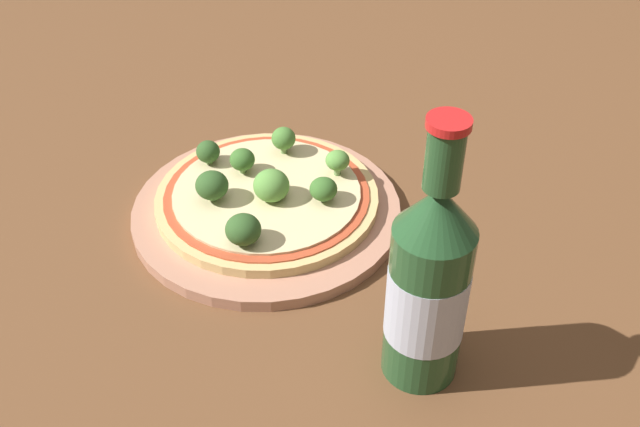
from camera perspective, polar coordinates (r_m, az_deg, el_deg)
ground_plane at (r=0.77m, az=-3.40°, el=0.92°), size 3.00×3.00×0.00m
plate at (r=0.75m, az=-4.07°, el=0.21°), size 0.27×0.27×0.01m
pizza at (r=0.74m, az=-4.06°, el=1.29°), size 0.22×0.22×0.01m
broccoli_floret_0 at (r=0.78m, az=-8.53°, el=4.67°), size 0.02×0.02×0.03m
broccoli_floret_1 at (r=0.72m, az=-3.73°, el=2.14°), size 0.04×0.04×0.03m
broccoli_floret_2 at (r=0.72m, az=0.26°, el=1.87°), size 0.03×0.03×0.02m
broccoli_floret_3 at (r=0.76m, az=-5.94°, el=4.09°), size 0.03×0.03×0.03m
broccoli_floret_4 at (r=0.75m, az=1.34°, el=4.04°), size 0.02×0.02×0.03m
broccoli_floret_5 at (r=0.67m, az=-5.87°, el=-1.23°), size 0.03×0.03×0.03m
broccoli_floret_6 at (r=0.78m, az=-2.80°, el=5.72°), size 0.03×0.03×0.03m
broccoli_floret_7 at (r=0.73m, az=-8.32°, el=2.25°), size 0.03×0.03×0.03m
beer_bottle at (r=0.55m, az=8.26°, el=-5.41°), size 0.06×0.06×0.23m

